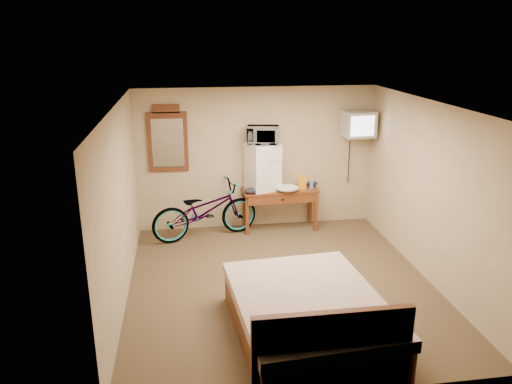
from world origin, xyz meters
TOP-DOWN VIEW (x-y plane):
  - room at (-0.00, 0.00)m, footprint 4.60×4.64m
  - desk at (0.38, 2.00)m, footprint 1.33×0.54m
  - mini_fridge at (0.08, 2.06)m, footprint 0.63×0.61m
  - microwave at (0.08, 2.07)m, footprint 0.59×0.46m
  - snack_bag at (0.76, 1.95)m, footprint 0.14×0.09m
  - blue_cup at (0.94, 2.00)m, footprint 0.07×0.07m
  - cloth_cream at (0.48, 1.86)m, footprint 0.41×0.31m
  - cloth_dark_a at (-0.15, 1.86)m, footprint 0.25×0.19m
  - cloth_dark_b at (0.99, 2.13)m, footprint 0.20×0.16m
  - crt_television at (1.74, 2.02)m, footprint 0.55×0.61m
  - wall_mirror at (-1.53, 2.27)m, footprint 0.68×0.04m
  - bicycle at (-0.95, 1.84)m, footprint 1.96×1.12m
  - bed at (0.06, -1.37)m, footprint 1.77×2.26m

SIDE VIEW (x-z plane):
  - bed at x=0.06m, z-range -0.16..0.74m
  - bicycle at x=-0.95m, z-range 0.00..0.97m
  - desk at x=0.38m, z-range 0.25..1.00m
  - cloth_dark_b at x=0.99m, z-range 0.75..0.84m
  - cloth_dark_a at x=-0.15m, z-range 0.75..0.85m
  - blue_cup at x=0.94m, z-range 0.75..0.87m
  - cloth_cream at x=0.48m, z-range 0.75..0.88m
  - snack_bag at x=0.76m, z-range 0.75..1.01m
  - mini_fridge at x=0.08m, z-range 0.75..1.57m
  - room at x=0.00m, z-range 0.00..2.50m
  - wall_mirror at x=-1.53m, z-range 1.07..2.22m
  - microwave at x=0.08m, z-range 1.57..1.86m
  - crt_television at x=1.74m, z-range 1.65..2.09m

